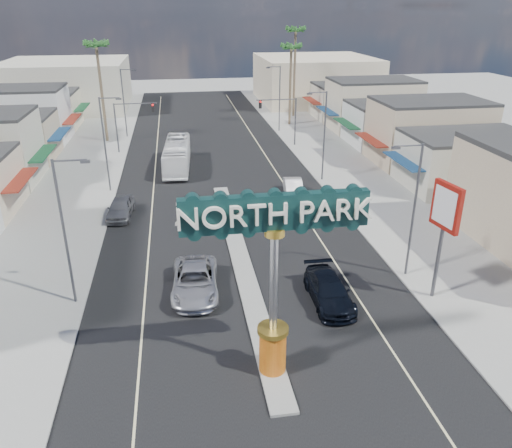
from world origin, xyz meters
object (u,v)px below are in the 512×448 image
object	(u,v)px
traffic_signal_right	(281,113)
streetlight_r_far	(279,95)
streetlight_l_near	(66,226)
suv_right	(329,291)
car_parked_left	(121,208)
streetlight_l_far	(125,100)
palm_right_mid	(291,51)
car_parked_right	(293,188)
gateway_sign	(274,266)
streetlight_r_mid	(323,132)
streetlight_l_mid	(106,140)
palm_left_far	(97,50)
streetlight_r_near	(412,205)
bank_pylon_sign	(445,213)
traffic_signal_left	(131,118)
city_bus	(177,155)
palm_right_far	(296,35)
suv_left	(195,281)

from	to	relation	value
traffic_signal_right	streetlight_r_far	xyz separation A→B (m)	(1.25, 8.01, 0.79)
streetlight_l_near	streetlight_r_far	bearing A→B (deg)	63.58
streetlight_l_near	suv_right	xyz separation A→B (m)	(14.99, -2.36, -4.27)
streetlight_l_near	car_parked_left	bearing A→B (deg)	83.88
streetlight_r_far	streetlight_l_far	bearing A→B (deg)	180.00
streetlight_r_far	palm_right_mid	bearing A→B (deg)	57.31
traffic_signal_right	car_parked_right	distance (m)	18.39
streetlight_r_far	car_parked_left	world-z (taller)	streetlight_r_far
gateway_sign	palm_right_mid	size ratio (longest dim) A/B	0.76
traffic_signal_right	streetlight_r_mid	world-z (taller)	streetlight_r_mid
streetlight_l_mid	palm_left_far	world-z (taller)	palm_left_far
streetlight_r_near	streetlight_r_far	xyz separation A→B (m)	(0.00, 42.00, 0.00)
streetlight_r_far	streetlight_l_near	bearing A→B (deg)	-116.42
traffic_signal_right	palm_left_far	distance (m)	24.09
suv_right	car_parked_right	xyz separation A→B (m)	(2.10, 18.47, -0.03)
traffic_signal_right	palm_right_mid	distance (m)	14.10
gateway_sign	streetlight_l_near	world-z (taller)	gateway_sign
streetlight_l_mid	car_parked_right	world-z (taller)	streetlight_l_mid
car_parked_right	bank_pylon_sign	xyz separation A→B (m)	(4.36, -19.00, 4.87)
streetlight_l_near	car_parked_right	distance (m)	23.89
streetlight_r_near	streetlight_r_far	size ratio (longest dim) A/B	1.00
traffic_signal_left	car_parked_right	size ratio (longest dim) A/B	1.30
car_parked_right	bank_pylon_sign	distance (m)	20.09
palm_left_far	streetlight_r_far	bearing A→B (deg)	4.88
streetlight_r_mid	city_bus	distance (m)	16.28
gateway_sign	suv_right	distance (m)	8.90
gateway_sign	palm_right_mid	xyz separation A→B (m)	(13.00, 54.02, 4.67)
streetlight_r_far	palm_right_far	size ratio (longest dim) A/B	0.64
gateway_sign	traffic_signal_left	size ratio (longest dim) A/B	1.53
palm_right_far	bank_pylon_sign	bearing A→B (deg)	-94.15
bank_pylon_sign	car_parked_left	bearing A→B (deg)	131.18
streetlight_r_far	suv_left	bearing A→B (deg)	-108.20
streetlight_r_far	palm_right_far	distance (m)	13.21
gateway_sign	palm_left_far	size ratio (longest dim) A/B	0.70
gateway_sign	suv_left	distance (m)	10.09
palm_right_far	palm_right_mid	bearing A→B (deg)	-108.43
traffic_signal_left	palm_right_far	world-z (taller)	palm_right_far
bank_pylon_sign	streetlight_r_near	bearing A→B (deg)	91.77
streetlight_r_mid	streetlight_r_far	size ratio (longest dim) A/B	1.00
streetlight_r_far	city_bus	size ratio (longest dim) A/B	0.83
traffic_signal_left	palm_right_far	size ratio (longest dim) A/B	0.43
streetlight_r_mid	car_parked_left	size ratio (longest dim) A/B	1.86
suv_left	gateway_sign	bearing A→B (deg)	-63.87
streetlight_r_mid	car_parked_right	xyz separation A→B (m)	(-3.77, -3.88, -4.31)
streetlight_r_near	bank_pylon_sign	size ratio (longest dim) A/B	1.23
streetlight_l_far	city_bus	xyz separation A→B (m)	(6.42, -15.40, -3.55)
palm_left_far	palm_right_far	xyz separation A→B (m)	(28.00, 12.00, 0.89)
car_parked_left	city_bus	xyz separation A→B (m)	(4.99, 13.24, 0.69)
suv_left	traffic_signal_left	bearing A→B (deg)	103.10
traffic_signal_right	car_parked_right	bearing A→B (deg)	-98.03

